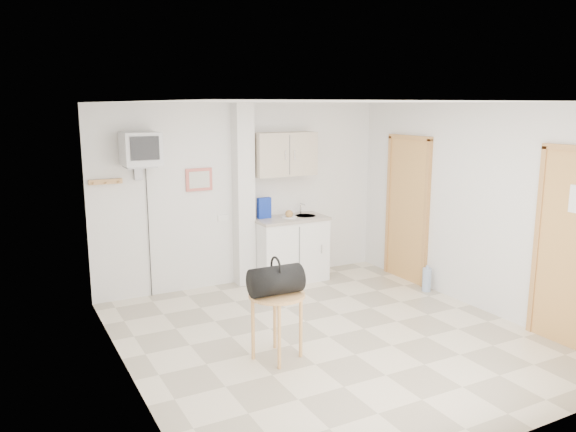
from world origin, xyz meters
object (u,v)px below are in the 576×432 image
round_table (277,304)px  duffel_bag (276,280)px  crt_television (141,150)px  water_bottle (427,280)px

round_table → duffel_bag: bearing=-135.9°
crt_television → round_table: bearing=-71.9°
round_table → duffel_bag: size_ratio=1.30×
duffel_bag → water_bottle: bearing=19.5°
crt_television → water_bottle: (3.43, -1.34, -1.77)m
duffel_bag → water_bottle: duffel_bag is taller
duffel_bag → crt_television: bearing=108.9°
crt_television → duffel_bag: crt_television is taller
duffel_bag → round_table: bearing=45.6°
round_table → duffel_bag: 0.25m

